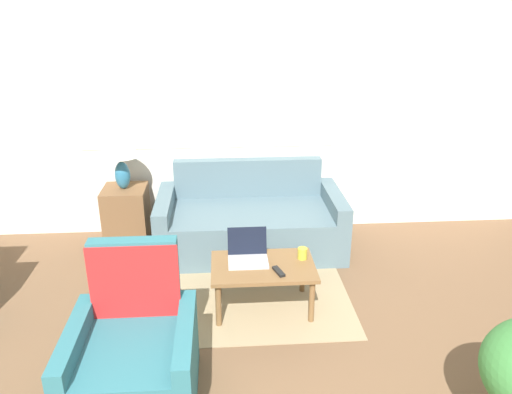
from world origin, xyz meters
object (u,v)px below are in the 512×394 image
Objects in this scene: armchair at (134,358)px; cup_navy at (302,253)px; laptop at (248,254)px; coffee_table at (263,270)px; table_lamp at (120,150)px; tv_remote at (279,271)px; couch at (250,223)px.

armchair is 10.23× the size of cup_navy.
coffee_table is at bearing -38.65° from laptop.
table_lamp is 3.49× the size of tv_remote.
couch is at bearing 85.58° from laptop.
table_lamp is 1.70m from laptop.
table_lamp reaches higher than coffee_table.
couch is at bearing -7.21° from table_lamp.
laptop is 1.98× the size of tv_remote.
laptop reaches higher than tv_remote.
table_lamp is at bearing 135.01° from tv_remote.
cup_navy is 0.30m from tv_remote.
armchair reaches higher than laptop.
table_lamp reaches higher than armchair.
armchair is at bearing -140.87° from cup_navy.
tv_remote is (0.14, -1.21, 0.14)m from couch.
laptop is 3.41× the size of cup_navy.
armchair reaches higher than couch.
coffee_table is 8.84× the size of cup_navy.
armchair is at bearing -134.43° from coffee_table.
table_lamp is 2.01m from tv_remote.
laptop is at bearing 141.35° from coffee_table.
coffee_table is (0.04, -1.08, 0.08)m from couch.
laptop reaches higher than coffee_table.
laptop is (1.14, -1.14, -0.54)m from table_lamp.
armchair is at bearing -79.41° from table_lamp.
table_lamp is 0.68× the size of coffee_table.
couch is 1.90× the size of armchair.
coffee_table is (1.25, -1.24, -0.64)m from table_lamp.
laptop is (0.75, 0.97, 0.17)m from armchair.
table_lamp is 1.87m from coffee_table.
laptop is at bearing -45.09° from table_lamp.
cup_navy is at bearing -1.14° from laptop.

